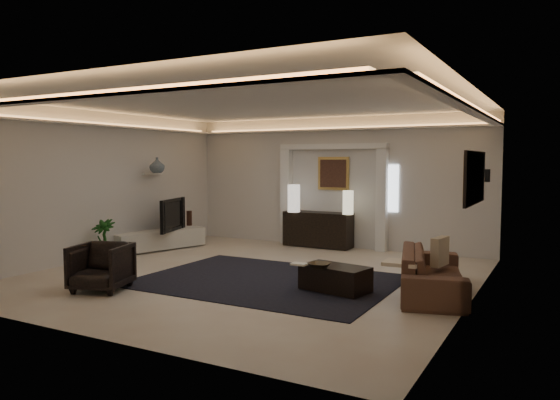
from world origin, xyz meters
The scene contains 33 objects.
floor centered at (0.00, 0.00, 0.00)m, with size 7.00×7.00×0.00m, color beige.
ceiling centered at (0.00, 0.00, 2.90)m, with size 7.00×7.00×0.00m, color white.
wall_back centered at (0.00, 3.50, 1.45)m, with size 7.00×7.00×0.00m, color beige.
wall_front centered at (0.00, -3.50, 1.45)m, with size 7.00×7.00×0.00m, color beige.
wall_left centered at (-3.50, 0.00, 1.45)m, with size 7.00×7.00×0.00m, color beige.
wall_right centered at (3.50, 0.00, 1.45)m, with size 7.00×7.00×0.00m, color beige.
cove_soffit centered at (0.00, 0.00, 2.62)m, with size 7.00×7.00×0.04m, color silver.
daylight_slit centered at (1.35, 3.48, 1.35)m, with size 0.25×0.03×1.00m, color white.
area_rug centered at (0.40, -0.20, 0.01)m, with size 4.00×3.00×0.01m, color black.
pilaster_left centered at (-1.15, 3.40, 1.10)m, with size 0.22×0.20×2.20m, color silver.
pilaster_right centered at (1.15, 3.40, 1.10)m, with size 0.22×0.20×2.20m, color silver.
alcove_header centered at (0.00, 3.40, 2.25)m, with size 2.52×0.20×0.12m, color silver.
painting_frame centered at (0.00, 3.47, 1.65)m, with size 0.74×0.04×0.74m, color tan.
painting_canvas centered at (0.00, 3.44, 1.65)m, with size 0.62×0.02×0.62m, color #4C2D1E.
art_panel_frame centered at (3.47, 0.30, 1.70)m, with size 0.04×1.64×0.74m, color black.
art_panel_gold centered at (3.44, 0.30, 1.70)m, with size 0.02×1.50×0.62m, color tan.
wall_sconce centered at (3.38, 2.20, 1.68)m, with size 0.12×0.12×0.22m, color black.
wall_niche centered at (-3.44, 1.40, 1.65)m, with size 0.10×0.55×0.04m, color silver.
console centered at (-0.27, 3.25, 0.40)m, with size 1.55×0.48×0.77m, color black.
lamp_left centered at (-0.76, 3.01, 1.09)m, with size 0.28×0.28×0.62m, color beige.
lamp_right centered at (0.50, 3.09, 1.09)m, with size 0.23×0.23×0.51m, color #FFF6C6.
media_ledge centered at (-3.15, 1.27, 0.23)m, with size 0.52×2.08×0.39m, color beige.
tv centered at (-2.96, 1.33, 0.80)m, with size 0.16×1.22×0.70m, color black.
figurine centered at (-3.15, 2.31, 0.64)m, with size 0.13×0.13×0.34m, color #371E14.
ginger_jar centered at (-3.15, 1.23, 1.84)m, with size 0.32×0.32×0.34m, color slate.
plant centered at (-3.15, -0.31, 0.41)m, with size 0.46×0.46×0.82m, color #113D10.
sofa centered at (2.93, 0.23, 0.32)m, with size 0.86×2.20×0.64m, color black.
throw_blanket centered at (2.67, -0.48, 0.55)m, with size 0.47×0.39×0.05m, color #FFF0C6.
throw_pillow centered at (2.93, 0.70, 0.55)m, with size 0.13×0.44×0.44m, color tan.
coffee_table centered at (1.64, -0.33, 0.21)m, with size 0.98×0.54×0.37m, color black.
bowl centered at (1.50, -0.60, 0.45)m, with size 0.32×0.32×0.08m, color #3E301E.
magazine centered at (1.15, -0.53, 0.42)m, with size 0.24×0.17×0.03m, color white.
armchair centered at (-1.46, -1.94, 0.35)m, with size 0.76×0.78×0.71m, color black.
Camera 1 is at (4.61, -7.50, 1.94)m, focal length 33.98 mm.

